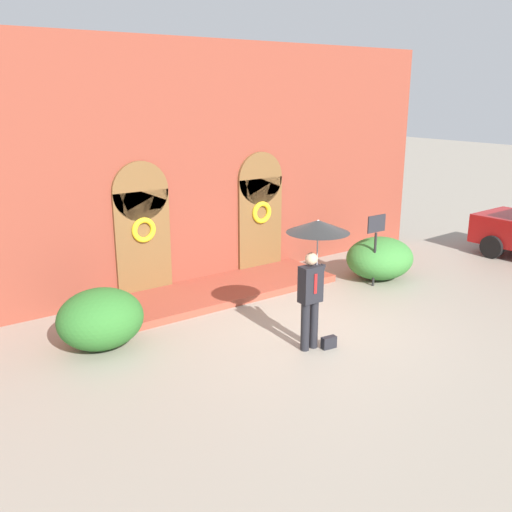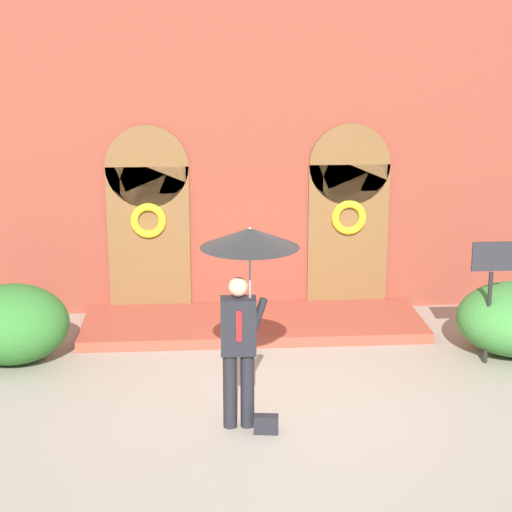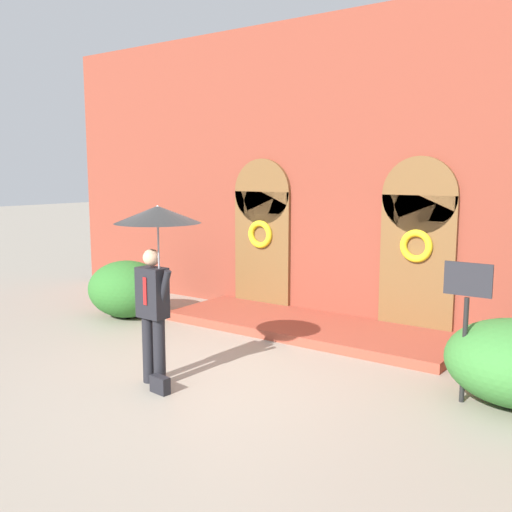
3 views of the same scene
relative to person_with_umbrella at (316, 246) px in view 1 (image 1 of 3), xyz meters
The scene contains 7 objects.
ground_plane 1.96m from the person_with_umbrella, 48.08° to the left, with size 80.00×80.00×0.00m, color gray.
building_facade 4.56m from the person_with_umbrella, 86.19° to the left, with size 14.00×2.30×5.60m.
person_with_umbrella is the anchor object (origin of this frame).
handbag 1.82m from the person_with_umbrella, 44.76° to the right, with size 0.28×0.12×0.22m, color black.
sign_post 3.89m from the person_with_umbrella, 26.88° to the left, with size 0.56×0.06×1.72m.
shrub_left 4.07m from the person_with_umbrella, 144.10° to the left, with size 1.56×1.39×1.09m, color #2D6B28.
shrub_right 4.67m from the person_with_umbrella, 27.44° to the left, with size 1.72×1.54×1.03m, color #387A33.
Camera 1 is at (-6.67, -7.43, 4.48)m, focal length 40.00 mm.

